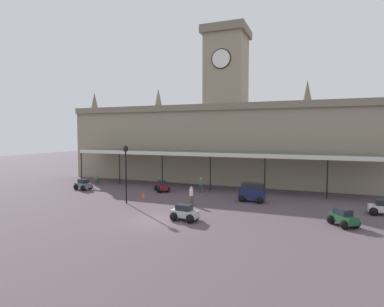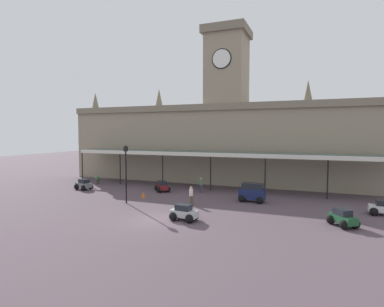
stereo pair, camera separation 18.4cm
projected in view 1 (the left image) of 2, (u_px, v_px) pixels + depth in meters
name	position (u px, v px, depth m)	size (l,w,h in m)	color
ground_plane	(155.00, 221.00, 23.10)	(140.00, 140.00, 0.00)	#504049
station_building	(226.00, 137.00, 40.61)	(43.65, 5.82, 19.71)	gray
entrance_canopy	(214.00, 153.00, 35.97)	(36.18, 3.26, 4.34)	#38564C
car_grey_sedan	(83.00, 185.00, 35.69)	(2.21, 1.84, 1.19)	slate
car_navy_van	(252.00, 193.00, 29.34)	(2.46, 1.71, 1.77)	#19214C
car_white_sedan	(383.00, 209.00, 24.63)	(2.07, 1.56, 1.19)	silver
car_green_sedan	(343.00, 219.00, 21.76)	(2.14, 2.25, 1.19)	#1E512D
car_maroon_sedan	(162.00, 187.00, 34.56)	(2.18, 2.24, 1.19)	maroon
car_silver_sedan	(185.00, 214.00, 23.10)	(2.12, 1.64, 1.19)	#B2B5BA
pedestrian_crossing_forecourt	(191.00, 195.00, 28.08)	(0.34, 0.34, 1.67)	brown
pedestrian_near_entrance	(201.00, 184.00, 33.78)	(0.39, 0.34, 1.67)	#3F384C
victorian_lamppost	(126.00, 168.00, 28.57)	(0.30, 0.30, 5.37)	black
traffic_cone	(143.00, 195.00, 31.22)	(0.40, 0.40, 0.60)	orange
planter_by_canopy	(97.00, 180.00, 39.75)	(0.60, 0.60, 0.96)	#47423D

